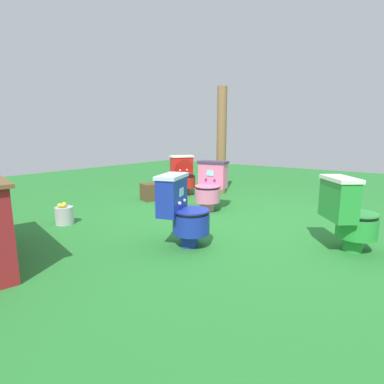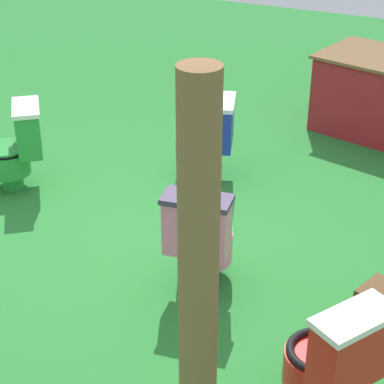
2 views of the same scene
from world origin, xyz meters
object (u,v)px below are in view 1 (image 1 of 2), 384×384
Objects in this scene: toilet_red at (184,174)px; wooden_post at (221,141)px; toilet_pink at (210,186)px; toilet_green at (349,214)px; lemon_bucket at (64,215)px; small_crate at (150,192)px; toilet_blue at (183,210)px.

wooden_post is (-0.53, -0.48, 0.62)m from toilet_red.
toilet_green is at bearing 154.63° from toilet_pink.
lemon_bucket is (-0.01, 2.46, -0.26)m from toilet_red.
small_crate is (1.20, 0.04, -0.23)m from toilet_pink.
toilet_red is 1.00× the size of toilet_pink.
toilet_blue is 0.37× the size of wooden_post.
toilet_blue is 2.51× the size of small_crate.
toilet_green is at bearing 97.38° from toilet_red.
toilet_pink is at bearing -177.99° from small_crate.
lemon_bucket is at bearing -99.05° from toilet_blue.
wooden_post reaches higher than toilet_blue.
toilet_pink and toilet_blue have the same top height.
toilet_red is 3.32m from toilet_green.
lemon_bucket is at bearing 49.17° from toilet_pink.
toilet_red is 0.83m from small_crate.
toilet_pink is at bearing 86.35° from toilet_red.
lemon_bucket is (-0.12, 1.67, -0.03)m from small_crate.
toilet_blue is (-0.59, 1.41, 0.00)m from toilet_pink.
wooden_post is 7.17× the size of lemon_bucket.
toilet_red is at bearing -161.40° from toilet_blue.
toilet_green is (-1.37, -0.82, 0.00)m from toilet_blue.
toilet_blue reaches higher than small_crate.
toilet_red is 2.47m from lemon_bucket.
wooden_post is at bearing -117.07° from small_crate.
small_crate is at bearing -6.63° from toilet_pink.
toilet_blue is 1.60m from toilet_green.
toilet_red is 1.00× the size of toilet_blue.
wooden_post is (1.14, -2.64, 0.62)m from toilet_blue.
small_crate is at bearing 22.83° from toilet_red.
toilet_green is at bearing 144.05° from wooden_post.
lemon_bucket is (1.67, 0.30, -0.25)m from toilet_blue.
wooden_post is 3.11m from lemon_bucket.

